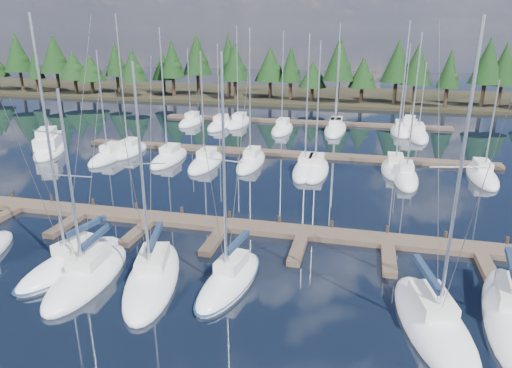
% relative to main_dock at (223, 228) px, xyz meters
% --- Properties ---
extents(ground, '(260.00, 260.00, 0.00)m').
position_rel_main_dock_xyz_m(ground, '(0.00, 12.64, -0.20)').
color(ground, black).
rests_on(ground, ground).
extents(far_shore, '(220.00, 30.00, 0.60)m').
position_rel_main_dock_xyz_m(far_shore, '(0.00, 72.64, 0.10)').
color(far_shore, black).
rests_on(far_shore, ground).
extents(main_dock, '(44.00, 6.13, 0.90)m').
position_rel_main_dock_xyz_m(main_dock, '(0.00, 0.00, 0.00)').
color(main_dock, brown).
rests_on(main_dock, ground).
extents(back_docks, '(50.00, 21.80, 0.40)m').
position_rel_main_dock_xyz_m(back_docks, '(0.00, 32.23, -0.00)').
color(back_docks, brown).
rests_on(back_docks, ground).
extents(front_sailboat_1, '(4.69, 8.89, 16.12)m').
position_rel_main_dock_xyz_m(front_sailboat_1, '(-7.78, -7.49, 0.10)').
color(front_sailboat_1, white).
rests_on(front_sailboat_1, ground).
extents(front_sailboat_2, '(3.40, 8.47, 12.36)m').
position_rel_main_dock_xyz_m(front_sailboat_2, '(-5.90, -8.73, 0.07)').
color(front_sailboat_2, white).
rests_on(front_sailboat_2, ground).
extents(front_sailboat_3, '(5.29, 9.83, 13.76)m').
position_rel_main_dock_xyz_m(front_sailboat_3, '(-1.98, -8.00, 0.08)').
color(front_sailboat_3, white).
rests_on(front_sailboat_3, ground).
extents(front_sailboat_4, '(3.54, 7.90, 14.23)m').
position_rel_main_dock_xyz_m(front_sailboat_4, '(2.65, -7.31, 0.10)').
color(front_sailboat_4, white).
rests_on(front_sailboat_4, ground).
extents(front_sailboat_5, '(4.92, 9.56, 15.84)m').
position_rel_main_dock_xyz_m(front_sailboat_5, '(13.93, -8.85, 0.09)').
color(front_sailboat_5, white).
rests_on(front_sailboat_5, ground).
extents(front_sailboat_6, '(4.10, 10.43, 16.15)m').
position_rel_main_dock_xyz_m(front_sailboat_6, '(17.96, -7.05, 0.10)').
color(front_sailboat_6, white).
rests_on(front_sailboat_6, ground).
extents(back_sailboat_rows, '(43.56, 32.25, 16.88)m').
position_rel_main_dock_xyz_m(back_sailboat_rows, '(0.50, 27.57, 0.06)').
color(back_sailboat_rows, white).
rests_on(back_sailboat_rows, ground).
extents(motor_yacht_left, '(7.11, 10.32, 4.94)m').
position_rel_main_dock_xyz_m(motor_yacht_left, '(-27.86, 17.36, 0.33)').
color(motor_yacht_left, white).
rests_on(motor_yacht_left, ground).
extents(motor_yacht_right, '(3.85, 8.17, 3.91)m').
position_rel_main_dock_xyz_m(motor_yacht_right, '(16.34, 39.50, 0.24)').
color(motor_yacht_right, white).
rests_on(motor_yacht_right, ground).
extents(tree_line, '(185.23, 11.89, 13.16)m').
position_rel_main_dock_xyz_m(tree_line, '(-0.45, 62.92, 7.25)').
color(tree_line, black).
rests_on(tree_line, far_shore).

